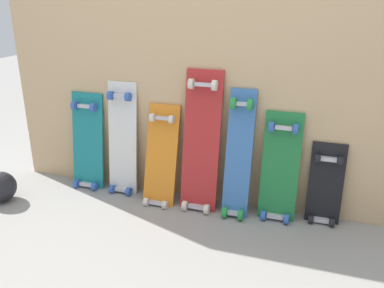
% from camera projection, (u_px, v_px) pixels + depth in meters
% --- Properties ---
extents(ground_plane, '(12.00, 12.00, 0.00)m').
position_uv_depth(ground_plane, '(195.00, 200.00, 2.70)').
color(ground_plane, gray).
extents(plywood_wall_panel, '(2.68, 0.04, 1.62)m').
position_uv_depth(plywood_wall_panel, '(199.00, 78.00, 2.48)').
color(plywood_wall_panel, tan).
rests_on(plywood_wall_panel, ground).
extents(skateboard_teal, '(0.24, 0.16, 0.74)m').
position_uv_depth(skateboard_teal, '(88.00, 146.00, 2.81)').
color(skateboard_teal, '#197A7F').
rests_on(skateboard_teal, ground).
extents(skateboard_white, '(0.21, 0.16, 0.83)m').
position_uv_depth(skateboard_white, '(122.00, 143.00, 2.72)').
color(skateboard_white, silver).
rests_on(skateboard_white, ground).
extents(skateboard_orange, '(0.21, 0.24, 0.71)m').
position_uv_depth(skateboard_orange, '(161.00, 161.00, 2.61)').
color(skateboard_orange, orange).
rests_on(skateboard_orange, ground).
extents(skateboard_red, '(0.23, 0.23, 0.94)m').
position_uv_depth(skateboard_red, '(201.00, 147.00, 2.50)').
color(skateboard_red, '#B22626').
rests_on(skateboard_red, ground).
extents(skateboard_blue, '(0.16, 0.24, 0.84)m').
position_uv_depth(skateboard_blue, '(238.00, 159.00, 2.44)').
color(skateboard_blue, '#386BAD').
rests_on(skateboard_blue, ground).
extents(skateboard_green, '(0.22, 0.19, 0.72)m').
position_uv_depth(skateboard_green, '(280.00, 172.00, 2.41)').
color(skateboard_green, '#1E7238').
rests_on(skateboard_green, ground).
extents(skateboard_black, '(0.20, 0.13, 0.56)m').
position_uv_depth(skateboard_black, '(325.00, 189.00, 2.39)').
color(skateboard_black, black).
rests_on(skateboard_black, ground).
extents(rubber_ball, '(0.20, 0.20, 0.20)m').
position_uv_depth(rubber_ball, '(1.00, 187.00, 2.66)').
color(rubber_ball, black).
rests_on(rubber_ball, ground).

